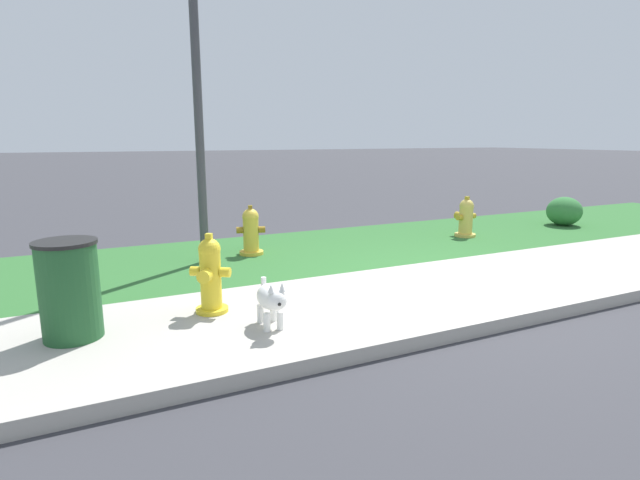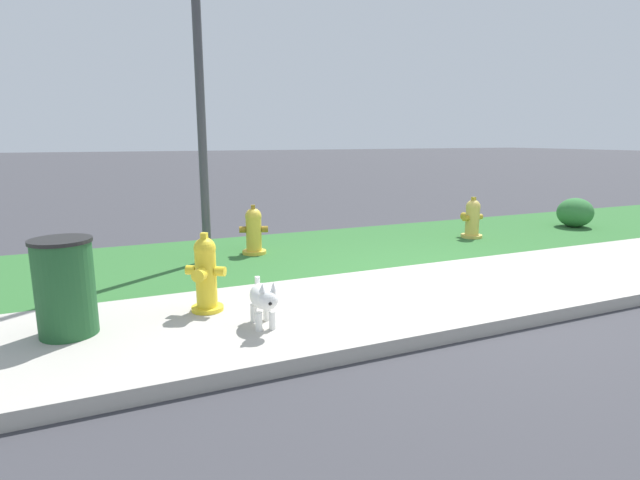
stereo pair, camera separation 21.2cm
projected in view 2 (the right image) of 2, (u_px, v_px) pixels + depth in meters
name	position (u px, v px, depth m)	size (l,w,h in m)	color
ground_plane	(445.00, 290.00, 5.31)	(120.00, 120.00, 0.00)	#38383D
sidewalk_pavement	(445.00, 290.00, 5.31)	(18.00, 2.02, 0.01)	#ADA89E
grass_verge	(345.00, 246.00, 7.44)	(18.00, 2.72, 0.01)	#2D662D
street_curb	(524.00, 318.00, 4.32)	(18.00, 0.16, 0.12)	#ADA89E
fire_hydrant_far_end	(206.00, 274.00, 4.60)	(0.36, 0.35, 0.75)	yellow
fire_hydrant_by_grass_verge	(472.00, 219.00, 8.06)	(0.41, 0.38, 0.66)	gold
fire_hydrant_across_street	(254.00, 231.00, 6.92)	(0.40, 0.38, 0.69)	gold
small_white_dog	(264.00, 299.00, 4.20)	(0.24, 0.53, 0.45)	white
street_lamp	(196.00, 12.00, 5.95)	(0.32, 0.32, 4.65)	#3D3D42
trash_bin	(65.00, 288.00, 4.03)	(0.48, 0.48, 0.81)	#1E5128
shrub_bush_mid_verge	(575.00, 213.00, 9.05)	(0.62, 0.62, 0.53)	#337538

